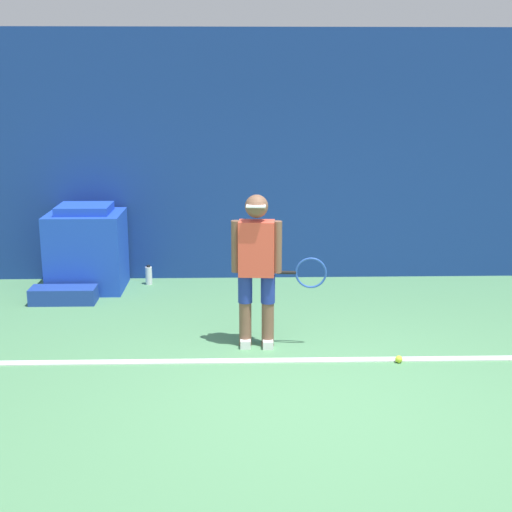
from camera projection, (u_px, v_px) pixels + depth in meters
ground_plane at (309, 395)px, 5.91m from camera, size 24.00×24.00×0.00m
back_wall at (283, 157)px, 9.08m from camera, size 24.00×0.10×3.17m
court_baseline at (301, 360)px, 6.62m from camera, size 21.60×0.10×0.01m
tennis_player at (258, 265)px, 6.81m from camera, size 0.91×0.30×1.50m
tennis_ball at (399, 359)px, 6.57m from camera, size 0.07×0.07×0.07m
covered_chair at (87, 249)px, 8.80m from camera, size 0.91×0.79×1.06m
equipment_bag at (64, 295)px, 8.32m from camera, size 0.76×0.30×0.19m
water_bottle at (149, 275)px, 9.07m from camera, size 0.08×0.08×0.25m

